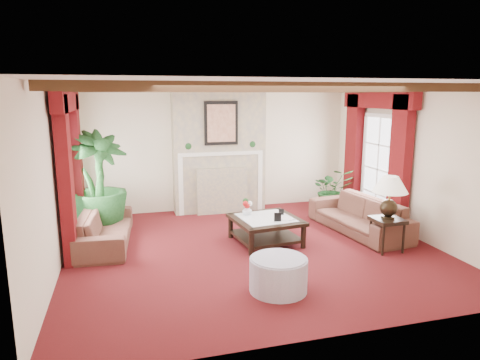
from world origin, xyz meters
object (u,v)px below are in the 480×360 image
object	(u,v)px
coffee_table	(266,230)
side_table	(387,234)
potted_palm	(99,204)
ottoman	(278,275)
sofa_left	(105,222)
sofa_right	(359,210)

from	to	relation	value
coffee_table	side_table	xyz separation A→B (m)	(1.81, -0.88, 0.05)
potted_palm	coffee_table	size ratio (longest dim) A/B	2.00
ottoman	potted_palm	bearing A→B (deg)	126.47
potted_palm	ottoman	size ratio (longest dim) A/B	2.85
sofa_left	potted_palm	distance (m)	0.75
side_table	potted_palm	bearing A→B (deg)	153.79
sofa_left	ottoman	xyz separation A→B (m)	(2.25, -2.47, -0.17)
coffee_table	side_table	size ratio (longest dim) A/B	1.97
sofa_left	sofa_right	world-z (taller)	sofa_right
sofa_left	ottoman	distance (m)	3.34
sofa_right	potted_palm	size ratio (longest dim) A/B	1.03
sofa_right	sofa_left	bearing A→B (deg)	-103.45
ottoman	sofa_right	bearing A→B (deg)	39.85
sofa_left	coffee_table	size ratio (longest dim) A/B	1.88
coffee_table	sofa_right	bearing A→B (deg)	-2.52
potted_palm	coffee_table	xyz separation A→B (m)	(2.80, -1.38, -0.31)
potted_palm	side_table	size ratio (longest dim) A/B	3.94
side_table	ottoman	distance (m)	2.43
side_table	ottoman	bearing A→B (deg)	-157.59
sofa_right	potted_palm	distance (m)	4.85
potted_palm	coffee_table	bearing A→B (deg)	-26.30
sofa_left	ottoman	world-z (taller)	sofa_left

